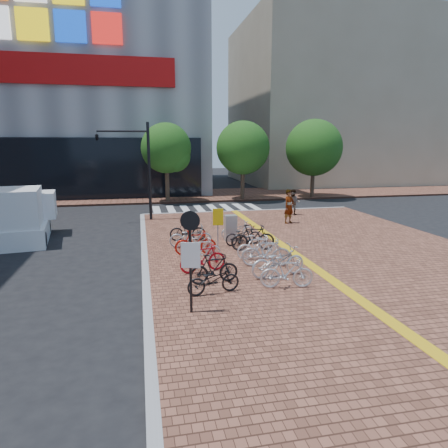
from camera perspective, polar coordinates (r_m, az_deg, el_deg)
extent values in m
plane|color=black|center=(14.80, 4.65, -6.56)|extent=(120.00, 120.00, 0.00)
cube|color=brown|center=(11.91, 26.28, -11.96)|extent=(14.00, 34.00, 0.15)
cube|color=gold|center=(11.32, 22.23, -12.40)|extent=(0.40, 34.00, 0.01)
cube|color=gray|center=(9.59, -10.59, -16.69)|extent=(0.25, 34.00, 0.15)
cube|color=gray|center=(26.81, 3.53, 1.82)|extent=(14.00, 0.25, 0.15)
cube|color=brown|center=(35.00, -5.17, 4.07)|extent=(70.00, 8.00, 0.15)
cube|color=gray|center=(47.95, -28.20, 21.55)|extent=(36.00, 24.00, 28.00)
cube|color=gray|center=(50.73, 14.49, 16.15)|extent=(20.00, 18.00, 18.00)
cube|color=silver|center=(27.87, -9.58, 1.90)|extent=(0.50, 4.00, 0.01)
cube|color=silver|center=(27.93, -7.53, 1.98)|extent=(0.50, 4.00, 0.01)
cube|color=silver|center=(28.02, -5.49, 2.06)|extent=(0.50, 4.00, 0.01)
cube|color=silver|center=(28.14, -3.46, 2.13)|extent=(0.50, 4.00, 0.01)
cube|color=silver|center=(28.31, -1.46, 2.21)|extent=(0.50, 4.00, 0.01)
cube|color=silver|center=(28.50, 0.52, 2.27)|extent=(0.50, 4.00, 0.01)
cube|color=silver|center=(28.73, 2.47, 2.34)|extent=(0.50, 4.00, 0.01)
cube|color=silver|center=(28.99, 4.38, 2.40)|extent=(0.50, 4.00, 0.01)
cylinder|color=#38281E|center=(31.20, -8.11, 5.64)|extent=(0.32, 0.32, 2.60)
sphere|color=#194714|center=(31.04, -8.25, 10.69)|extent=(3.80, 3.80, 3.80)
sphere|color=#194714|center=(30.80, -7.05, 9.60)|extent=(2.40, 2.40, 2.40)
cylinder|color=#38281E|center=(32.16, 2.67, 5.91)|extent=(0.32, 0.32, 2.60)
sphere|color=#194714|center=(32.01, 2.72, 10.81)|extent=(4.20, 4.20, 4.20)
sphere|color=#194714|center=(31.89, 3.91, 9.72)|extent=(2.40, 2.40, 2.40)
cylinder|color=#38281E|center=(34.16, 12.52, 5.98)|extent=(0.32, 0.32, 2.60)
sphere|color=#194714|center=(34.02, 12.72, 10.59)|extent=(4.60, 4.60, 4.60)
sphere|color=#194714|center=(34.01, 13.82, 9.53)|extent=(2.40, 2.40, 2.40)
imported|color=black|center=(11.99, -1.51, -7.96)|extent=(1.72, 0.85, 0.86)
imported|color=black|center=(12.84, -1.45, -6.38)|extent=(1.65, 0.63, 0.97)
imported|color=red|center=(13.93, -3.02, -4.86)|extent=(1.74, 0.80, 1.01)
imported|color=silver|center=(15.17, -3.32, -3.65)|extent=(1.58, 0.53, 0.94)
imported|color=#B6180D|center=(16.05, -4.08, -2.67)|extent=(1.69, 0.50, 1.01)
imported|color=#AAAAAF|center=(17.24, -4.78, -1.76)|extent=(1.85, 0.68, 0.96)
imported|color=black|center=(18.36, -5.20, -0.91)|extent=(1.69, 0.63, 0.99)
imported|color=silver|center=(12.55, 8.95, -6.88)|extent=(1.72, 0.72, 1.00)
imported|color=silver|center=(13.58, 7.73, -5.30)|extent=(2.10, 1.08, 1.05)
imported|color=#B3B3B8|center=(14.60, 6.05, -4.00)|extent=(1.87, 0.85, 1.08)
imported|color=white|center=(15.45, 4.79, -3.32)|extent=(1.63, 0.48, 0.97)
imported|color=black|center=(16.69, 4.17, -1.93)|extent=(1.88, 0.61, 1.11)
imported|color=black|center=(17.61, 2.74, -1.60)|extent=(1.74, 0.86, 0.88)
imported|color=silver|center=(18.78, 1.90, -0.81)|extent=(1.69, 0.83, 0.85)
imported|color=gray|center=(22.59, 9.28, 2.49)|extent=(0.82, 0.72, 1.90)
imported|color=#4A4F5E|center=(25.30, 9.92, 3.08)|extent=(0.97, 0.89, 1.60)
cube|color=#B5B6BA|center=(18.32, 0.94, -0.57)|extent=(0.56, 0.41, 1.19)
cylinder|color=#B7B7BC|center=(17.26, -0.90, -0.59)|extent=(0.07, 0.07, 1.63)
cube|color=yellow|center=(17.12, -0.87, 1.01)|extent=(0.45, 0.10, 0.72)
cylinder|color=black|center=(10.46, -4.80, -5.58)|extent=(0.09, 0.09, 2.72)
cylinder|color=black|center=(10.14, -4.87, 0.47)|extent=(0.50, 0.18, 0.51)
cube|color=silver|center=(10.35, -4.79, -4.46)|extent=(0.49, 0.17, 0.68)
cylinder|color=black|center=(23.65, -10.62, 7.35)|extent=(0.17, 0.17, 5.59)
cylinder|color=black|center=(23.61, -14.30, 12.73)|extent=(2.79, 0.11, 0.11)
imported|color=black|center=(23.69, -17.72, 11.87)|extent=(0.25, 1.16, 0.47)
cube|color=white|center=(21.17, -26.34, -0.97)|extent=(2.49, 4.67, 0.89)
cube|color=white|center=(22.25, -26.25, 2.44)|extent=(2.12, 2.12, 1.28)
cube|color=white|center=(20.19, -26.87, 2.00)|extent=(2.35, 3.02, 1.78)
cylinder|color=black|center=(22.84, -28.00, -0.54)|extent=(0.31, 0.72, 0.69)
cylinder|color=black|center=(19.78, -29.19, -2.34)|extent=(0.31, 0.72, 0.69)
cylinder|color=black|center=(22.66, -23.81, -0.25)|extent=(0.31, 0.72, 0.69)
cylinder|color=black|center=(19.57, -24.34, -2.03)|extent=(0.31, 0.72, 0.69)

